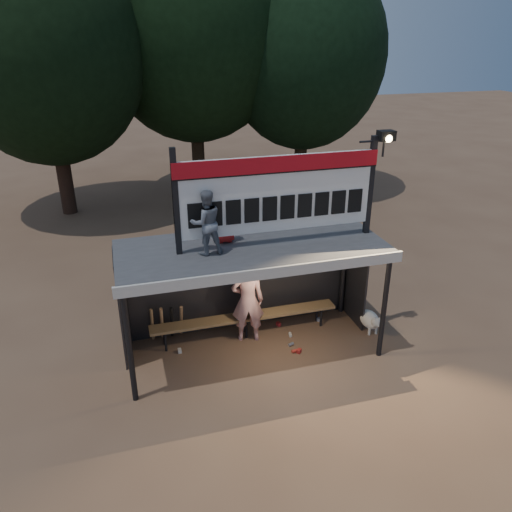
# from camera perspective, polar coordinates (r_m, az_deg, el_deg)

# --- Properties ---
(ground) EXTENTS (80.00, 80.00, 0.00)m
(ground) POSITION_cam_1_polar(r_m,az_deg,el_deg) (10.42, -0.45, -10.58)
(ground) COLOR brown
(ground) RESTS_ON ground
(player) EXTENTS (0.74, 0.56, 1.84)m
(player) POSITION_cam_1_polar(r_m,az_deg,el_deg) (10.26, -0.96, -5.13)
(player) COLOR white
(player) RESTS_ON ground
(child_a) EXTENTS (0.62, 0.50, 1.17)m
(child_a) POSITION_cam_1_polar(r_m,az_deg,el_deg) (8.77, -5.72, 3.82)
(child_a) COLOR slate
(child_a) RESTS_ON dugout_shelter
(child_b) EXTENTS (0.49, 0.33, 0.99)m
(child_b) POSITION_cam_1_polar(r_m,az_deg,el_deg) (9.29, -3.67, 4.46)
(child_b) COLOR #B41D1B
(child_b) RESTS_ON dugout_shelter
(dugout_shelter) EXTENTS (5.10, 2.08, 2.32)m
(dugout_shelter) POSITION_cam_1_polar(r_m,az_deg,el_deg) (9.70, -0.88, -0.79)
(dugout_shelter) COLOR #393A3C
(dugout_shelter) RESTS_ON ground
(scoreboard_assembly) EXTENTS (4.10, 0.27, 1.99)m
(scoreboard_assembly) POSITION_cam_1_polar(r_m,az_deg,el_deg) (9.10, 2.91, 7.44)
(scoreboard_assembly) COLOR black
(scoreboard_assembly) RESTS_ON dugout_shelter
(bench) EXTENTS (4.00, 0.35, 0.48)m
(bench) POSITION_cam_1_polar(r_m,az_deg,el_deg) (10.63, -1.27, -7.03)
(bench) COLOR olive
(bench) RESTS_ON ground
(tree_left) EXTENTS (6.46, 6.46, 9.27)m
(tree_left) POSITION_cam_1_polar(r_m,az_deg,el_deg) (18.32, -23.09, 21.13)
(tree_left) COLOR black
(tree_left) RESTS_ON ground
(tree_mid) EXTENTS (7.22, 7.22, 10.36)m
(tree_mid) POSITION_cam_1_polar(r_m,az_deg,el_deg) (20.01, -7.32, 24.70)
(tree_mid) COLOR black
(tree_mid) RESTS_ON ground
(tree_right) EXTENTS (6.08, 6.08, 8.72)m
(tree_right) POSITION_cam_1_polar(r_m,az_deg,el_deg) (20.12, 5.54, 21.98)
(tree_right) COLOR #2F2215
(tree_right) RESTS_ON ground
(dog) EXTENTS (0.36, 0.81, 0.49)m
(dog) POSITION_cam_1_polar(r_m,az_deg,el_deg) (11.12, 12.93, -7.12)
(dog) COLOR white
(dog) RESTS_ON ground
(bats) EXTENTS (0.67, 0.35, 0.84)m
(bats) POSITION_cam_1_polar(r_m,az_deg,el_deg) (10.63, -10.16, -7.47)
(bats) COLOR #946D45
(bats) RESTS_ON ground
(litter) EXTENTS (3.29, 1.21, 0.08)m
(litter) POSITION_cam_1_polar(r_m,az_deg,el_deg) (10.68, 2.68, -9.42)
(litter) COLOR red
(litter) RESTS_ON ground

